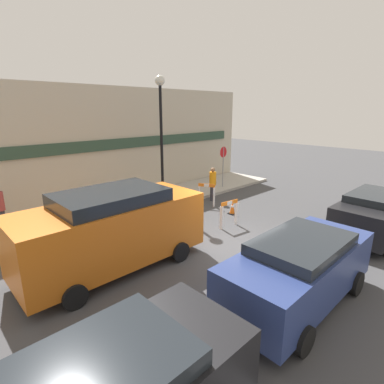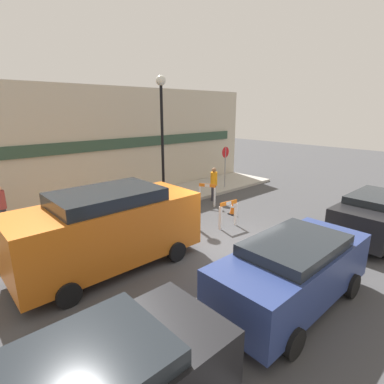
{
  "view_description": "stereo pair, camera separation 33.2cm",
  "coord_description": "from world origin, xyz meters",
  "px_view_note": "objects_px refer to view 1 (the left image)",
  "views": [
    {
      "loc": [
        -7.36,
        -5.64,
        4.44
      ],
      "look_at": [
        1.22,
        3.3,
        1.0
      ],
      "focal_mm": 28.0,
      "sensor_mm": 36.0,
      "label": 1
    },
    {
      "loc": [
        -7.11,
        -5.87,
        4.44
      ],
      "look_at": [
        1.22,
        3.3,
        1.0
      ],
      "focal_mm": 28.0,
      "sensor_mm": 36.0,
      "label": 2
    }
  ],
  "objects_px": {
    "person_worker": "(213,183)",
    "parked_car_2": "(376,212)",
    "parked_car_1": "(300,267)",
    "work_van": "(112,227)",
    "streetlamp_post": "(161,124)",
    "person_pedestrian": "(0,208)",
    "stop_sign": "(223,160)"
  },
  "relations": [
    {
      "from": "person_pedestrian",
      "to": "work_van",
      "type": "distance_m",
      "value": 5.13
    },
    {
      "from": "person_worker",
      "to": "person_pedestrian",
      "type": "height_order",
      "value": "person_pedestrian"
    },
    {
      "from": "streetlamp_post",
      "to": "parked_car_2",
      "type": "height_order",
      "value": "streetlamp_post"
    },
    {
      "from": "person_worker",
      "to": "parked_car_2",
      "type": "distance_m",
      "value": 7.01
    },
    {
      "from": "stop_sign",
      "to": "work_van",
      "type": "distance_m",
      "value": 9.6
    },
    {
      "from": "streetlamp_post",
      "to": "person_worker",
      "type": "relative_size",
      "value": 3.4
    },
    {
      "from": "stop_sign",
      "to": "person_pedestrian",
      "type": "height_order",
      "value": "stop_sign"
    },
    {
      "from": "streetlamp_post",
      "to": "person_pedestrian",
      "type": "bearing_deg",
      "value": 169.92
    },
    {
      "from": "parked_car_1",
      "to": "work_van",
      "type": "bearing_deg",
      "value": 116.98
    },
    {
      "from": "parked_car_2",
      "to": "person_pedestrian",
      "type": "bearing_deg",
      "value": 136.03
    },
    {
      "from": "streetlamp_post",
      "to": "parked_car_2",
      "type": "distance_m",
      "value": 9.19
    },
    {
      "from": "person_worker",
      "to": "stop_sign",
      "type": "bearing_deg",
      "value": 177.46
    },
    {
      "from": "person_worker",
      "to": "parked_car_2",
      "type": "relative_size",
      "value": 0.39
    },
    {
      "from": "person_pedestrian",
      "to": "parked_car_1",
      "type": "relative_size",
      "value": 0.38
    },
    {
      "from": "streetlamp_post",
      "to": "work_van",
      "type": "bearing_deg",
      "value": -141.91
    },
    {
      "from": "person_worker",
      "to": "parked_car_2",
      "type": "xyz_separation_m",
      "value": [
        0.97,
        -6.95,
        0.01
      ]
    },
    {
      "from": "parked_car_2",
      "to": "person_worker",
      "type": "bearing_deg",
      "value": 97.93
    },
    {
      "from": "streetlamp_post",
      "to": "parked_car_1",
      "type": "bearing_deg",
      "value": -106.69
    },
    {
      "from": "stop_sign",
      "to": "person_worker",
      "type": "height_order",
      "value": "stop_sign"
    },
    {
      "from": "streetlamp_post",
      "to": "stop_sign",
      "type": "relative_size",
      "value": 2.49
    },
    {
      "from": "streetlamp_post",
      "to": "work_van",
      "type": "height_order",
      "value": "streetlamp_post"
    },
    {
      "from": "streetlamp_post",
      "to": "stop_sign",
      "type": "height_order",
      "value": "streetlamp_post"
    },
    {
      "from": "streetlamp_post",
      "to": "work_van",
      "type": "distance_m",
      "value": 6.48
    },
    {
      "from": "stop_sign",
      "to": "parked_car_1",
      "type": "bearing_deg",
      "value": 44.65
    },
    {
      "from": "streetlamp_post",
      "to": "parked_car_1",
      "type": "relative_size",
      "value": 1.29
    },
    {
      "from": "streetlamp_post",
      "to": "person_worker",
      "type": "distance_m",
      "value": 3.82
    },
    {
      "from": "streetlamp_post",
      "to": "person_worker",
      "type": "xyz_separation_m",
      "value": [
        2.21,
        -1.18,
        -2.88
      ]
    },
    {
      "from": "parked_car_1",
      "to": "parked_car_2",
      "type": "bearing_deg",
      "value": -0.0
    },
    {
      "from": "person_worker",
      "to": "parked_car_1",
      "type": "xyz_separation_m",
      "value": [
        -4.65,
        -6.95,
        0.03
      ]
    },
    {
      "from": "streetlamp_post",
      "to": "person_pedestrian",
      "type": "distance_m",
      "value": 7.08
    },
    {
      "from": "streetlamp_post",
      "to": "parked_car_2",
      "type": "relative_size",
      "value": 1.34
    },
    {
      "from": "stop_sign",
      "to": "person_worker",
      "type": "xyz_separation_m",
      "value": [
        -1.99,
        -1.05,
        -0.78
      ]
    }
  ]
}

